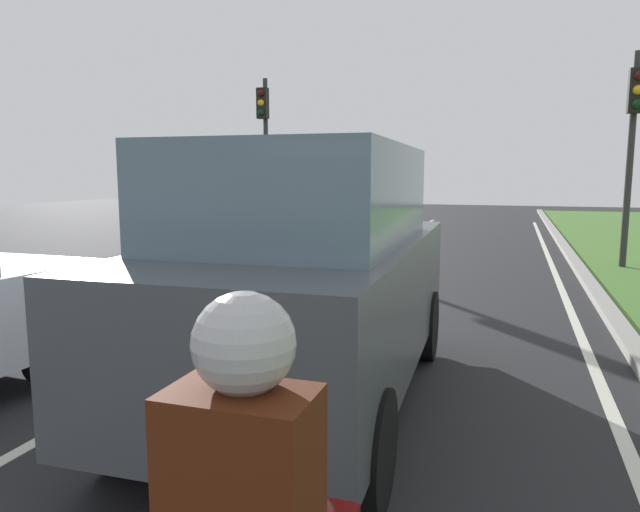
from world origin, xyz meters
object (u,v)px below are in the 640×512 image
Objects in this scene: car_suv_ahead at (308,275)px; car_hatchback_far at (252,231)px; traffic_light_near_right at (633,127)px; traffic_light_overhead_left at (264,133)px; rider_person at (247,489)px.

car_suv_ahead reaches higher than car_hatchback_far.
traffic_light_near_right is 9.92m from traffic_light_overhead_left.
car_hatchback_far is (-3.47, 6.23, -0.28)m from car_suv_ahead.
car_hatchback_far is at bearing -68.93° from traffic_light_overhead_left.
rider_person is (1.03, -3.37, 0.02)m from car_suv_ahead.
car_hatchback_far is 3.18× the size of rider_person.
traffic_light_near_right is (2.97, 12.40, 1.84)m from rider_person.
traffic_light_near_right is (3.99, 9.02, 1.86)m from car_suv_ahead.
car_suv_ahead is 3.52m from rider_person.
car_suv_ahead is at bearing -61.19° from car_hatchback_far.
rider_person is at bearing -103.46° from traffic_light_near_right.
car_hatchback_far is at bearing 115.27° from rider_person.
traffic_light_near_right is at bearing 20.24° from car_hatchback_far.
car_hatchback_far is at bearing 117.14° from car_suv_ahead.
traffic_light_overhead_left reaches higher than rider_person.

